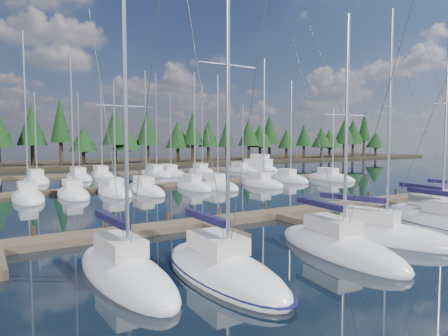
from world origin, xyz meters
TOP-DOWN VIEW (x-y plane):
  - ground at (0.00, 30.00)m, footprint 260.00×260.00m
  - far_shore at (0.00, 90.00)m, footprint 220.00×30.00m
  - main_dock at (0.00, 17.36)m, footprint 44.00×6.13m
  - back_docks at (0.00, 49.58)m, footprint 50.00×21.80m
  - front_sailboat_0 at (-13.55, 10.67)m, footprint 2.94×8.62m
  - front_sailboat_1 at (-9.98, 8.87)m, footprint 3.10×8.73m
  - front_sailboat_2 at (-3.19, 8.87)m, footprint 3.88×9.15m
  - front_sailboat_3 at (0.73, 9.50)m, footprint 5.31×9.69m
  - front_sailboat_5 at (8.88, 10.82)m, footprint 4.34×8.97m
  - back_sailboat_rows at (0.58, 45.59)m, footprint 49.87×32.05m
  - motor_yacht_right at (26.95, 56.21)m, footprint 4.64×10.17m
  - tree_line at (-4.05, 80.22)m, footprint 185.02×11.44m

SIDE VIEW (x-z plane):
  - ground at x=0.00m, z-range 0.00..0.00m
  - back_docks at x=0.00m, z-range 0.00..0.40m
  - main_dock at x=0.00m, z-range -0.25..0.65m
  - back_sailboat_rows at x=0.58m, z-range -8.18..8.71m
  - front_sailboat_2 at x=-3.19m, z-range -5.93..6.49m
  - front_sailboat_0 at x=-13.55m, z-range -6.03..6.60m
  - front_sailboat_3 at x=0.73m, z-range -6.47..7.05m
  - front_sailboat_5 at x=8.88m, z-range -7.07..7.64m
  - front_sailboat_1 at x=-9.98m, z-range -7.50..8.09m
  - far_shore at x=0.00m, z-range 0.00..0.60m
  - motor_yacht_right at x=26.95m, z-range -1.92..2.99m
  - tree_line at x=-4.05m, z-range 0.54..14.41m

